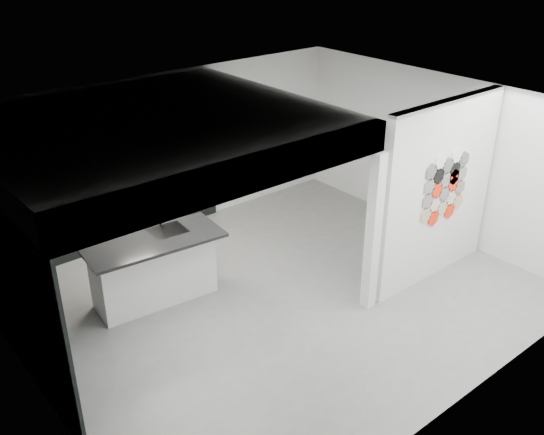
{
  "coord_description": "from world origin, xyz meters",
  "views": [
    {
      "loc": [
        -4.9,
        -5.77,
        5.01
      ],
      "look_at": [
        0.1,
        0.3,
        1.15
      ],
      "focal_mm": 40.0,
      "sensor_mm": 36.0,
      "label": 1
    }
  ],
  "objects": [
    {
      "name": "hex_tile_cluster",
      "position": [
        2.26,
        -1.09,
        1.5
      ],
      "size": [
        1.04,
        0.02,
        1.16
      ],
      "color": "tan",
      "rests_on": "partition_panel"
    },
    {
      "name": "utensil_cup",
      "position": [
        -2.13,
        2.87,
        1.37
      ],
      "size": [
        0.1,
        0.1,
        0.11
      ],
      "primitive_type": "cylinder",
      "rotation": [
        0.0,
        0.0,
        0.13
      ],
      "color": "black",
      "rests_on": "display_shelf"
    },
    {
      "name": "partition_panel",
      "position": [
        2.23,
        -1.0,
        1.4
      ],
      "size": [
        2.45,
        0.15,
        2.8
      ],
      "primitive_type": "cube",
      "color": "silver",
      "rests_on": "floor"
    },
    {
      "name": "stockpot",
      "position": [
        -2.46,
        2.87,
        1.42
      ],
      "size": [
        0.32,
        0.32,
        0.21
      ],
      "primitive_type": "cylinder",
      "rotation": [
        0.0,
        0.0,
        -0.33
      ],
      "color": "black",
      "rests_on": "display_shelf"
    },
    {
      "name": "display_shelf",
      "position": [
        -1.2,
        2.87,
        1.3
      ],
      "size": [
        3.0,
        0.15,
        0.04
      ],
      "primitive_type": "cube",
      "color": "black",
      "rests_on": "bay_clad_back"
    },
    {
      "name": "bay_clad_back",
      "position": [
        -1.3,
        2.97,
        1.18
      ],
      "size": [
        4.4,
        0.04,
        2.35
      ],
      "primitive_type": "cube",
      "color": "black",
      "rests_on": "floor"
    },
    {
      "name": "kettle",
      "position": [
        -0.33,
        2.87,
        1.4
      ],
      "size": [
        0.23,
        0.23,
        0.17
      ],
      "primitive_type": "ellipsoid",
      "rotation": [
        0.0,
        0.0,
        -0.2
      ],
      "color": "black",
      "rests_on": "display_shelf"
    },
    {
      "name": "floor",
      "position": [
        0.0,
        0.0,
        -0.01
      ],
      "size": [
        7.0,
        6.0,
        0.01
      ],
      "primitive_type": "cube",
      "color": "slate"
    },
    {
      "name": "fascia_beam",
      "position": [
        -1.3,
        -0.92,
        2.55
      ],
      "size": [
        4.4,
        0.16,
        0.4
      ],
      "primitive_type": "cube",
      "color": "silver",
      "rests_on": "corner_column"
    },
    {
      "name": "wall_basin",
      "position": [
        -3.24,
        0.8,
        0.85
      ],
      "size": [
        0.4,
        0.6,
        0.12
      ],
      "primitive_type": "cube",
      "color": "silver",
      "rests_on": "bay_clad_left"
    },
    {
      "name": "bay_clad_left",
      "position": [
        -3.47,
        1.0,
        1.18
      ],
      "size": [
        0.04,
        4.0,
        2.35
      ],
      "primitive_type": "cube",
      "color": "black",
      "rests_on": "floor"
    },
    {
      "name": "glass_vase",
      "position": [
        0.15,
        2.87,
        1.39
      ],
      "size": [
        0.11,
        0.11,
        0.14
      ],
      "primitive_type": "cylinder",
      "rotation": [
        0.0,
        0.0,
        -0.15
      ],
      "color": "gray",
      "rests_on": "display_shelf"
    },
    {
      "name": "corner_column",
      "position": [
        0.82,
        -1.0,
        1.18
      ],
      "size": [
        0.16,
        0.16,
        2.35
      ],
      "primitive_type": "cube",
      "color": "silver",
      "rests_on": "floor"
    },
    {
      "name": "glass_bowl",
      "position": [
        0.15,
        2.87,
        1.37
      ],
      "size": [
        0.19,
        0.19,
        0.1
      ],
      "primitive_type": "cylinder",
      "rotation": [
        0.0,
        0.0,
        -0.42
      ],
      "color": "gray",
      "rests_on": "display_shelf"
    },
    {
      "name": "bottle_dark",
      "position": [
        -1.24,
        2.87,
        1.41
      ],
      "size": [
        0.09,
        0.09,
        0.17
      ],
      "primitive_type": "cylinder",
      "rotation": [
        0.0,
        0.0,
        0.43
      ],
      "color": "black",
      "rests_on": "display_shelf"
    },
    {
      "name": "kitchen_island",
      "position": [
        -1.45,
        1.09,
        0.53
      ],
      "size": [
        2.01,
        1.04,
        1.56
      ],
      "rotation": [
        0.0,
        0.0,
        -0.1
      ],
      "color": "silver",
      "rests_on": "floor"
    },
    {
      "name": "bulkhead",
      "position": [
        -1.3,
        1.0,
        2.55
      ],
      "size": [
        4.4,
        4.0,
        0.4
      ],
      "primitive_type": "cube",
      "color": "silver",
      "rests_on": "corner_column"
    }
  ]
}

